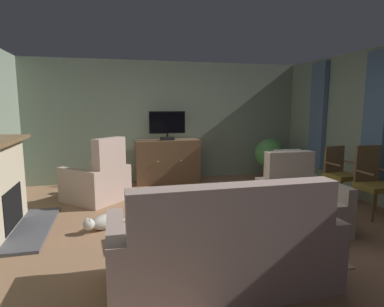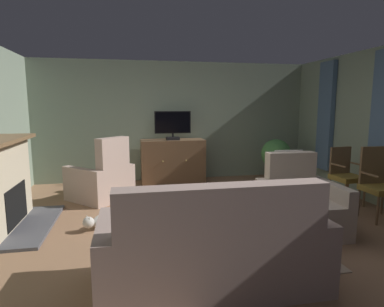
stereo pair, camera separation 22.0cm
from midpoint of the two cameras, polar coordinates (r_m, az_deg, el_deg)
ground_plane at (r=4.52m, az=4.07°, el=-13.02°), size 6.55×6.54×0.04m
wall_back at (r=7.17m, az=-2.21°, el=5.72°), size 6.55×0.10×2.57m
curtain_panel_near at (r=5.96m, az=31.59°, el=5.13°), size 0.10×0.44×2.16m
curtain_panel_far at (r=7.13m, az=23.40°, el=6.05°), size 0.10×0.44×2.16m
rug_central at (r=4.08m, az=4.79°, el=-15.10°), size 2.39×2.01×0.01m
tv_cabinet at (r=6.90m, az=-2.52°, el=-1.50°), size 1.34×0.56×0.91m
television at (r=6.76m, az=-2.50°, el=5.12°), size 0.76×0.20×0.60m
coffee_table at (r=3.97m, az=0.27°, el=-10.12°), size 0.91×0.55×0.43m
tv_remote at (r=3.85m, az=-0.14°, el=-9.63°), size 0.08×0.18×0.02m
folded_newspaper at (r=3.98m, az=-0.31°, el=-9.14°), size 0.31×0.24×0.01m
sofa_floral at (r=3.03m, az=5.87°, el=-17.06°), size 2.01×0.92×1.03m
armchair_facing_sofa at (r=4.53m, az=19.86°, el=-8.88°), size 0.96×0.93×1.02m
armchair_near_window at (r=5.83m, az=-14.56°, el=-4.68°), size 1.23×1.23×1.11m
side_chair_mid_row at (r=5.45m, az=31.11°, el=-4.35°), size 0.47×0.45×1.04m
side_chair_nearest_door at (r=5.99m, az=26.42°, el=-3.21°), size 0.47×0.46×0.94m
potted_plant_leafy_by_curtain at (r=7.20m, az=15.47°, el=-0.32°), size 0.63×0.63×0.92m
cat at (r=4.56m, az=-14.06°, el=-11.40°), size 0.66×0.41×0.22m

